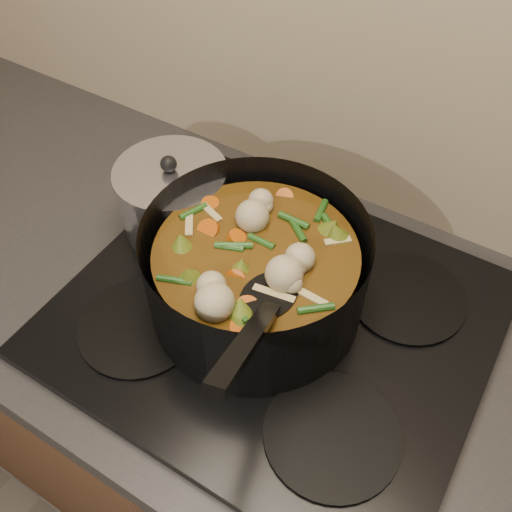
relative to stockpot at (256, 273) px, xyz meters
The scene contains 4 objects.
counter 0.55m from the stockpot, ahead, with size 2.64×0.64×0.91m.
stovetop 0.09m from the stockpot, ahead, with size 0.62×0.54×0.03m.
stockpot is the anchor object (origin of this frame).
saucepan 0.22m from the stockpot, 160.36° to the left, with size 0.18×0.18×0.15m.
Camera 1 is at (0.24, 1.48, 1.64)m, focal length 40.00 mm.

